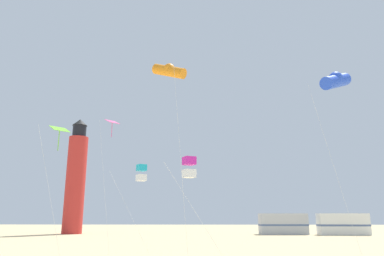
% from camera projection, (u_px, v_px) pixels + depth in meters
% --- Properties ---
extents(kite_box_magenta, '(3.26, 2.49, 5.65)m').
position_uv_depth(kite_box_magenta, '(189.00, 167.00, 19.52)').
color(kite_box_magenta, silver).
rests_on(kite_box_magenta, ground).
extents(kite_tube_blue, '(2.69, 2.64, 10.35)m').
position_uv_depth(kite_tube_blue, '(336.00, 81.00, 19.43)').
color(kite_tube_blue, silver).
rests_on(kite_tube_blue, ground).
extents(kite_tube_orange, '(2.55, 2.18, 12.57)m').
position_uv_depth(kite_tube_orange, '(169.00, 71.00, 23.72)').
color(kite_tube_orange, silver).
rests_on(kite_tube_orange, ground).
extents(kite_diamond_rainbow, '(1.44, 1.44, 9.54)m').
position_uv_depth(kite_diamond_rainbow, '(112.00, 127.00, 26.57)').
color(kite_diamond_rainbow, silver).
rests_on(kite_diamond_rainbow, ground).
extents(kite_diamond_lime, '(1.75, 1.64, 7.26)m').
position_uv_depth(kite_diamond_lime, '(59.00, 133.00, 19.19)').
color(kite_diamond_lime, silver).
rests_on(kite_diamond_lime, ground).
extents(kite_box_cyan, '(3.09, 2.37, 5.98)m').
position_uv_depth(kite_box_cyan, '(141.00, 173.00, 24.85)').
color(kite_box_cyan, silver).
rests_on(kite_box_cyan, ground).
extents(lighthouse_distant, '(2.80, 2.80, 16.80)m').
position_uv_depth(lighthouse_distant, '(76.00, 178.00, 52.38)').
color(lighthouse_distant, red).
rests_on(lighthouse_distant, ground).
extents(rv_van_silver, '(6.54, 2.64, 2.80)m').
position_uv_depth(rv_van_silver, '(283.00, 224.00, 49.19)').
color(rv_van_silver, '#B7BABF').
rests_on(rv_van_silver, ground).
extents(rv_van_white, '(6.52, 2.57, 2.80)m').
position_uv_depth(rv_van_white, '(343.00, 224.00, 47.80)').
color(rv_van_white, white).
rests_on(rv_van_white, ground).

